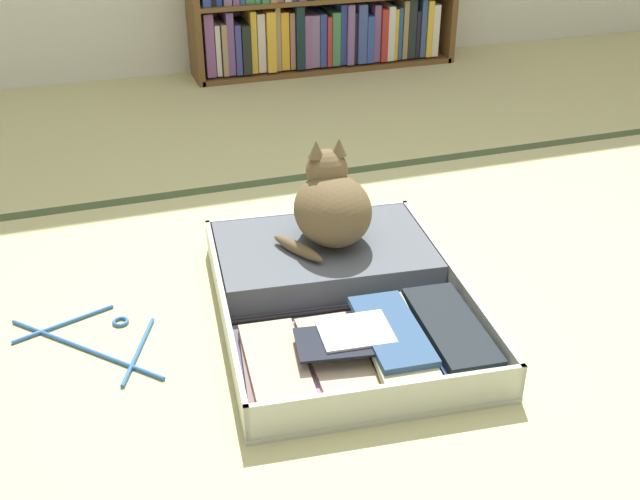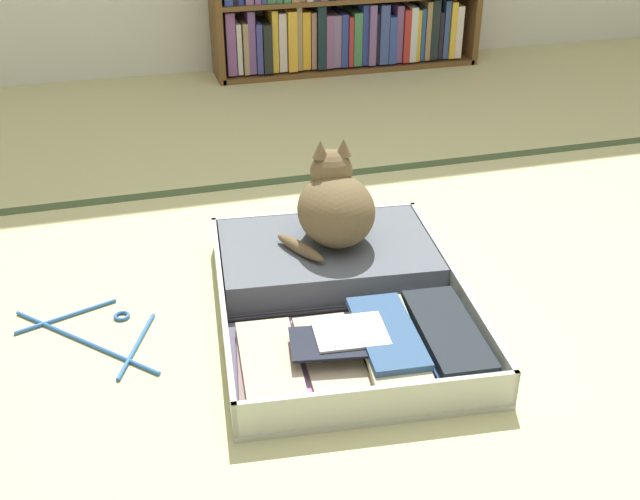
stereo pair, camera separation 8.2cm
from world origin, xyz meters
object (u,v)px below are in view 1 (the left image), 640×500
black_cat (331,206)px  clothes_hanger (97,340)px  open_suitcase (340,290)px  bookshelf (323,0)px

black_cat → clothes_hanger: (-0.64, -0.14, -0.19)m
open_suitcase → black_cat: 0.23m
bookshelf → open_suitcase: (-0.62, -2.01, -0.28)m
open_suitcase → black_cat: bearing=79.9°
bookshelf → open_suitcase: size_ratio=1.50×
open_suitcase → clothes_hanger: (-0.61, 0.03, -0.04)m
black_cat → open_suitcase: bearing=-100.1°
black_cat → clothes_hanger: black_cat is taller
bookshelf → black_cat: (-0.59, -1.84, -0.13)m
bookshelf → black_cat: bookshelf is taller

